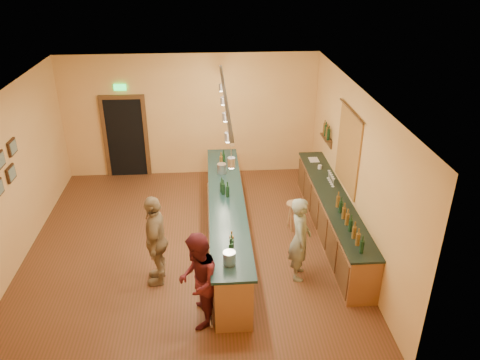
{
  "coord_description": "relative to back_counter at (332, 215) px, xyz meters",
  "views": [
    {
      "loc": [
        0.45,
        -8.06,
        5.49
      ],
      "look_at": [
        1.04,
        0.2,
        1.36
      ],
      "focal_mm": 35.0,
      "sensor_mm": 36.0,
      "label": 1
    }
  ],
  "objects": [
    {
      "name": "wall_back",
      "position": [
        -2.97,
        3.32,
        1.11
      ],
      "size": [
        6.5,
        0.02,
        3.2
      ],
      "primitive_type": "cube",
      "color": "#DE9F53",
      "rests_on": "floor"
    },
    {
      "name": "wall_right",
      "position": [
        0.28,
        -0.18,
        1.11
      ],
      "size": [
        0.02,
        7.0,
        3.2
      ],
      "primitive_type": "cube",
      "color": "#DE9F53",
      "rests_on": "floor"
    },
    {
      "name": "bar_stool",
      "position": [
        -0.76,
        0.31,
        -0.0
      ],
      "size": [
        0.31,
        0.31,
        0.63
      ],
      "rotation": [
        0.0,
        0.0,
        -0.22
      ],
      "color": "#AE774E",
      "rests_on": "floor"
    },
    {
      "name": "wall_left",
      "position": [
        -6.22,
        -0.18,
        1.11
      ],
      "size": [
        0.02,
        7.0,
        3.2
      ],
      "primitive_type": "cube",
      "color": "#DE9F53",
      "rests_on": "floor"
    },
    {
      "name": "pendant_track",
      "position": [
        -2.21,
        -0.18,
        2.5
      ],
      "size": [
        0.11,
        4.6,
        0.5
      ],
      "color": "silver",
      "rests_on": "ceiling"
    },
    {
      "name": "ceiling",
      "position": [
        -2.97,
        -0.18,
        2.71
      ],
      "size": [
        6.5,
        7.0,
        0.02
      ],
      "primitive_type": "cube",
      "color": "silver",
      "rests_on": "wall_back"
    },
    {
      "name": "customer_b",
      "position": [
        -3.51,
        -1.25,
        0.38
      ],
      "size": [
        0.44,
        1.03,
        1.74
      ],
      "primitive_type": "imported",
      "rotation": [
        0.0,
        0.0,
        -1.59
      ],
      "color": "#997A51",
      "rests_on": "floor"
    },
    {
      "name": "bottle_shelf",
      "position": [
        0.2,
        1.72,
        1.18
      ],
      "size": [
        0.17,
        0.55,
        0.54
      ],
      "color": "#4E2917",
      "rests_on": "wall_right"
    },
    {
      "name": "customer_a",
      "position": [
        -2.76,
        -2.38,
        0.34
      ],
      "size": [
        0.67,
        0.83,
        1.65
      ],
      "primitive_type": "imported",
      "rotation": [
        0.0,
        0.0,
        -1.63
      ],
      "color": "#59191E",
      "rests_on": "floor"
    },
    {
      "name": "doorway",
      "position": [
        -4.67,
        3.3,
        0.64
      ],
      "size": [
        1.15,
        0.09,
        2.48
      ],
      "color": "black",
      "rests_on": "wall_back"
    },
    {
      "name": "bartender",
      "position": [
        -0.94,
        -1.31,
        0.33
      ],
      "size": [
        0.47,
        0.64,
        1.62
      ],
      "primitive_type": "imported",
      "rotation": [
        0.0,
        0.0,
        1.42
      ],
      "color": "gray",
      "rests_on": "floor"
    },
    {
      "name": "wall_front",
      "position": [
        -2.97,
        -3.68,
        1.11
      ],
      "size": [
        6.5,
        0.02,
        3.2
      ],
      "primitive_type": "cube",
      "color": "#DE9F53",
      "rests_on": "floor"
    },
    {
      "name": "tapestry",
      "position": [
        0.26,
        0.22,
        1.36
      ],
      "size": [
        0.03,
        1.4,
        1.6
      ],
      "primitive_type": "cube",
      "color": "maroon",
      "rests_on": "wall_right"
    },
    {
      "name": "back_counter",
      "position": [
        0.0,
        0.0,
        0.0
      ],
      "size": [
        0.6,
        4.55,
        1.27
      ],
      "color": "brown",
      "rests_on": "floor"
    },
    {
      "name": "floor",
      "position": [
        -2.97,
        -0.18,
        -0.49
      ],
      "size": [
        7.0,
        7.0,
        0.0
      ],
      "primitive_type": "plane",
      "color": "#543518",
      "rests_on": "ground"
    },
    {
      "name": "tasting_bar",
      "position": [
        -2.21,
        -0.18,
        0.12
      ],
      "size": [
        0.73,
        5.1,
        1.38
      ],
      "color": "brown",
      "rests_on": "floor"
    }
  ]
}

